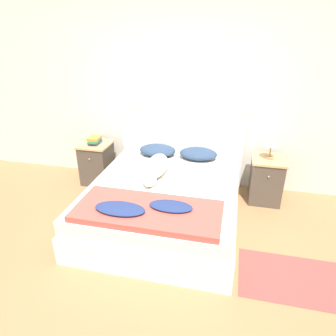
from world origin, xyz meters
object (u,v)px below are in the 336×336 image
nightstand_right (266,180)px  book_stack (95,140)px  nightstand_left (97,163)px  dog (156,168)px  pillow_left (157,150)px  bed (164,201)px  pillow_right (198,154)px  table_lamp (272,141)px

nightstand_right → book_stack: 2.45m
nightstand_left → dog: 1.25m
nightstand_left → dog: bearing=-28.0°
pillow_left → book_stack: book_stack is taller
pillow_left → nightstand_left: bearing=-176.3°
dog → book_stack: 1.21m
bed → dog: bearing=130.2°
pillow_left → book_stack: 0.93m
pillow_right → dog: bearing=-124.4°
nightstand_right → dog: size_ratio=0.77×
bed → nightstand_left: nightstand_left is taller
bed → nightstand_left: (-1.21, 0.74, 0.06)m
bed → nightstand_left: 1.42m
nightstand_left → pillow_left: (0.92, 0.06, 0.26)m
nightstand_left → table_lamp: bearing=0.2°
book_stack → table_lamp: bearing=0.4°
nightstand_right → pillow_right: 0.96m
pillow_left → table_lamp: (1.50, -0.05, 0.28)m
bed → nightstand_left: bearing=148.7°
nightstand_right → pillow_right: bearing=176.3°
table_lamp → nightstand_right: bearing=-90.0°
nightstand_left → pillow_left: 0.96m
nightstand_left → table_lamp: size_ratio=1.96×
bed → pillow_left: pillow_left is taller
pillow_right → book_stack: 1.50m
nightstand_right → book_stack: size_ratio=2.57×
nightstand_right → pillow_left: 1.53m
nightstand_left → pillow_right: size_ratio=1.19×
nightstand_left → pillow_right: bearing=2.3°
dog → book_stack: dog is taller
dog → table_lamp: 1.49m
table_lamp → book_stack: bearing=-179.6°
nightstand_left → pillow_right: pillow_right is taller
pillow_left → pillow_right: bearing=0.0°
nightstand_left → pillow_left: pillow_left is taller
nightstand_left → pillow_left: bearing=3.7°
pillow_right → book_stack: book_stack is taller
nightstand_right → nightstand_left: bearing=180.0°
pillow_left → table_lamp: 1.53m
dog → book_stack: bearing=152.3°
book_stack → pillow_right: bearing=2.6°
pillow_right → table_lamp: size_ratio=1.65×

